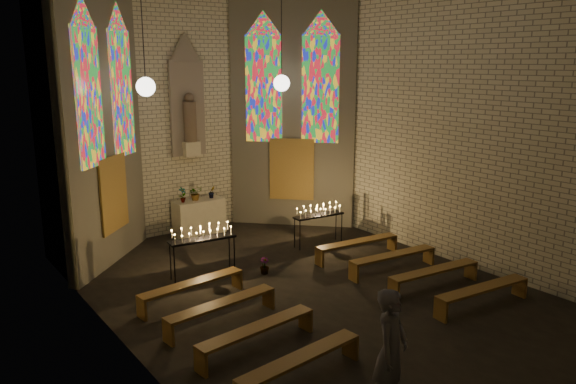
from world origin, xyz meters
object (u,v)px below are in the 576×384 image
Objects in this scene: altar at (199,217)px; votive_stand_left at (202,236)px; visitor at (391,352)px; aisle_flower_pot at (264,266)px; votive_stand_right at (319,213)px.

altar is 3.25m from votive_stand_left.
aisle_flower_pot is at bearing 49.75° from visitor.
altar is 0.78× the size of visitor.
visitor reaches higher than votive_stand_left.
aisle_flower_pot is 0.27× the size of votive_stand_right.
votive_stand_left is at bearing -115.80° from altar.
votive_stand_right reaches higher than altar.
altar reaches higher than aisle_flower_pot.
votive_stand_left is 6.06m from visitor.
aisle_flower_pot is at bearing -24.13° from votive_stand_left.
aisle_flower_pot is 5.59m from visitor.
visitor is (-1.49, -5.34, 0.71)m from aisle_flower_pot.
aisle_flower_pot is (-0.20, -3.61, -0.31)m from altar.
aisle_flower_pot is at bearing -153.52° from votive_stand_right.
votive_stand_left is 1.08× the size of votive_stand_right.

